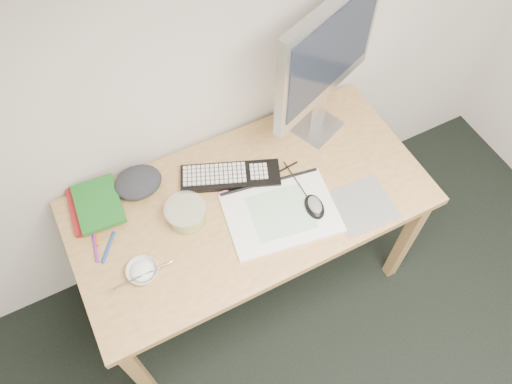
# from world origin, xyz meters

# --- Properties ---
(desk) EXTENTS (1.40, 0.70, 0.75)m
(desk) POSITION_xyz_m (0.12, 1.43, 0.67)
(desk) COLOR tan
(desk) RESTS_ON ground
(mousepad) EXTENTS (0.25, 0.23, 0.00)m
(mousepad) POSITION_xyz_m (0.50, 1.21, 0.75)
(mousepad) COLOR gray
(mousepad) RESTS_ON desk
(sketchpad) EXTENTS (0.46, 0.36, 0.01)m
(sketchpad) POSITION_xyz_m (0.20, 1.32, 0.76)
(sketchpad) COLOR white
(sketchpad) RESTS_ON desk
(keyboard) EXTENTS (0.41, 0.27, 0.02)m
(keyboard) POSITION_xyz_m (0.10, 1.56, 0.76)
(keyboard) COLOR black
(keyboard) RESTS_ON desk
(monitor) EXTENTS (0.53, 0.24, 0.65)m
(monitor) POSITION_xyz_m (0.54, 1.63, 1.15)
(monitor) COLOR silver
(monitor) RESTS_ON desk
(mouse) EXTENTS (0.09, 0.12, 0.04)m
(mouse) POSITION_xyz_m (0.32, 1.28, 0.78)
(mouse) COLOR black
(mouse) RESTS_ON sketchpad
(rice_bowl) EXTENTS (0.14, 0.14, 0.04)m
(rice_bowl) POSITION_xyz_m (-0.36, 1.33, 0.77)
(rice_bowl) COLOR silver
(rice_bowl) RESTS_ON desk
(chopsticks) EXTENTS (0.22, 0.02, 0.02)m
(chopsticks) POSITION_xyz_m (-0.36, 1.31, 0.79)
(chopsticks) COLOR silver
(chopsticks) RESTS_ON rice_bowl
(fruit_tub) EXTENTS (0.18, 0.18, 0.08)m
(fruit_tub) POSITION_xyz_m (-0.13, 1.47, 0.79)
(fruit_tub) COLOR gold
(fruit_tub) RESTS_ON desk
(book_red) EXTENTS (0.18, 0.23, 0.02)m
(book_red) POSITION_xyz_m (-0.44, 1.68, 0.76)
(book_red) COLOR maroon
(book_red) RESTS_ON desk
(book_green) EXTENTS (0.18, 0.24, 0.02)m
(book_green) POSITION_xyz_m (-0.41, 1.66, 0.78)
(book_green) COLOR #1A6A21
(book_green) RESTS_ON book_red
(cloth_lump) EXTENTS (0.18, 0.16, 0.07)m
(cloth_lump) POSITION_xyz_m (-0.24, 1.69, 0.78)
(cloth_lump) COLOR #222329
(cloth_lump) RESTS_ON desk
(pencil_pink) EXTENTS (0.19, 0.02, 0.01)m
(pencil_pink) POSITION_xyz_m (0.12, 1.51, 0.75)
(pencil_pink) COLOR pink
(pencil_pink) RESTS_ON desk
(pencil_tan) EXTENTS (0.12, 0.12, 0.01)m
(pencil_tan) POSITION_xyz_m (0.20, 1.43, 0.75)
(pencil_tan) COLOR tan
(pencil_tan) RESTS_ON desk
(pencil_black) EXTENTS (0.19, 0.03, 0.01)m
(pencil_black) POSITION_xyz_m (0.28, 1.50, 0.75)
(pencil_black) COLOR black
(pencil_black) RESTS_ON desk
(marker_blue) EXTENTS (0.09, 0.11, 0.01)m
(marker_blue) POSITION_xyz_m (-0.43, 1.48, 0.76)
(marker_blue) COLOR #1D3E9F
(marker_blue) RESTS_ON desk
(marker_orange) EXTENTS (0.03, 0.12, 0.01)m
(marker_orange) POSITION_xyz_m (-0.46, 1.57, 0.76)
(marker_orange) COLOR #E7591B
(marker_orange) RESTS_ON desk
(marker_purple) EXTENTS (0.03, 0.12, 0.01)m
(marker_purple) POSITION_xyz_m (-0.48, 1.50, 0.76)
(marker_purple) COLOR #7E2895
(marker_purple) RESTS_ON desk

